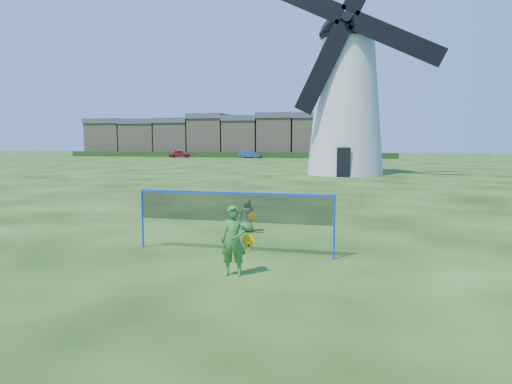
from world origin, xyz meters
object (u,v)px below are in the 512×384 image
at_px(windmill, 346,95).
at_px(badminton_net, 233,208).
at_px(player_girl, 234,241).
at_px(player_boy, 247,215).
at_px(car_right, 250,154).
at_px(car_left, 180,154).

distance_m(windmill, badminton_net, 28.91).
bearing_deg(player_girl, windmill, 79.29).
height_order(player_boy, car_right, car_right).
relative_size(player_boy, car_left, 0.27).
relative_size(windmill, car_left, 5.18).
bearing_deg(player_boy, windmill, -100.44).
bearing_deg(player_boy, player_girl, 95.09).
relative_size(player_girl, car_left, 0.38).
height_order(windmill, player_girl, windmill).
bearing_deg(car_left, badminton_net, -177.90).
bearing_deg(badminton_net, windmill, 86.45).
relative_size(player_girl, car_right, 0.37).
bearing_deg(badminton_net, car_left, 114.49).
xyz_separation_m(badminton_net, car_left, (-28.72, 63.05, -0.48)).
bearing_deg(player_girl, car_right, 95.63).
distance_m(badminton_net, player_girl, 1.92).
relative_size(car_left, car_right, 0.97).
bearing_deg(car_right, badminton_net, -174.28).
distance_m(player_girl, car_left, 71.15).
distance_m(windmill, player_boy, 26.53).
bearing_deg(car_right, car_left, 89.78).
xyz_separation_m(badminton_net, player_boy, (-0.31, 2.60, -0.61)).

